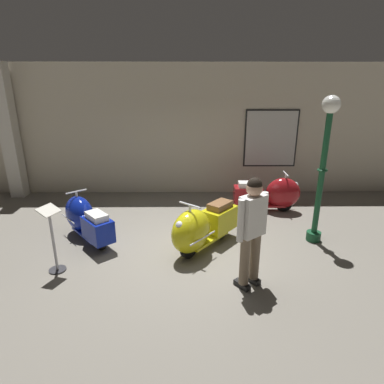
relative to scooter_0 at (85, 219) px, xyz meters
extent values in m
plane|color=slate|center=(2.00, -0.57, -0.43)|extent=(60.00, 60.00, 0.00)
cube|color=#BCB29E|center=(2.00, 2.97, 1.32)|extent=(18.00, 0.20, 3.50)
cube|color=black|center=(4.32, 2.86, 1.11)|extent=(1.45, 0.03, 1.55)
cube|color=#B2B2AD|center=(4.32, 2.84, 1.11)|extent=(1.37, 0.01, 1.47)
cube|color=beige|center=(-2.63, 2.62, 1.32)|extent=(0.36, 0.36, 3.50)
cylinder|color=black|center=(-0.19, 0.22, -0.24)|extent=(0.31, 0.34, 0.38)
cylinder|color=silver|center=(-0.19, 0.22, -0.24)|extent=(0.18, 0.19, 0.17)
cylinder|color=black|center=(0.40, -0.46, -0.24)|extent=(0.31, 0.34, 0.38)
cylinder|color=silver|center=(0.40, -0.46, -0.24)|extent=(0.18, 0.19, 0.17)
cube|color=navy|center=(0.10, -0.12, -0.26)|extent=(0.85, 0.91, 0.05)
ellipsoid|color=navy|center=(-0.16, 0.19, 0.03)|extent=(0.90, 0.93, 0.72)
cube|color=navy|center=(0.37, -0.43, -0.03)|extent=(0.71, 0.74, 0.42)
cube|color=silver|center=(0.37, -0.43, 0.24)|extent=(0.50, 0.52, 0.11)
sphere|color=silver|center=(-0.34, 0.39, 0.23)|extent=(0.14, 0.14, 0.14)
cylinder|color=silver|center=(-0.18, 0.21, 0.36)|extent=(0.04, 0.04, 0.27)
cylinder|color=silver|center=(-0.18, 0.21, 0.50)|extent=(0.34, 0.30, 0.03)
cube|color=silver|center=(-0.35, 0.03, -0.02)|extent=(0.43, 0.49, 0.02)
cylinder|color=black|center=(2.08, -0.78, -0.22)|extent=(0.33, 0.37, 0.41)
cylinder|color=silver|center=(2.08, -0.78, -0.22)|extent=(0.20, 0.21, 0.19)
cylinder|color=black|center=(2.70, -0.02, -0.22)|extent=(0.33, 0.37, 0.41)
cylinder|color=silver|center=(2.70, -0.02, -0.22)|extent=(0.20, 0.21, 0.19)
cube|color=gold|center=(2.39, -0.40, -0.24)|extent=(0.92, 0.99, 0.05)
ellipsoid|color=gold|center=(2.11, -0.74, 0.07)|extent=(0.97, 1.01, 0.79)
cube|color=gold|center=(2.68, -0.05, 0.01)|extent=(0.77, 0.81, 0.46)
cube|color=brown|center=(2.68, -0.05, 0.29)|extent=(0.54, 0.57, 0.12)
sphere|color=silver|center=(1.92, -0.96, 0.29)|extent=(0.16, 0.16, 0.16)
cylinder|color=silver|center=(2.09, -0.76, 0.43)|extent=(0.05, 0.05, 0.29)
cylinder|color=silver|center=(2.09, -0.76, 0.58)|extent=(0.37, 0.32, 0.03)
cube|color=silver|center=(2.31, -0.91, 0.02)|extent=(0.45, 0.54, 0.02)
cylinder|color=black|center=(4.39, 1.39, -0.23)|extent=(0.39, 0.09, 0.39)
cylinder|color=silver|center=(4.39, 1.39, -0.23)|extent=(0.18, 0.10, 0.18)
cylinder|color=black|center=(3.46, 1.41, -0.23)|extent=(0.39, 0.09, 0.39)
cylinder|color=silver|center=(3.46, 1.41, -0.23)|extent=(0.18, 0.10, 0.18)
cube|color=maroon|center=(3.92, 1.40, -0.25)|extent=(0.94, 0.37, 0.05)
ellipsoid|color=maroon|center=(4.34, 1.40, 0.05)|extent=(0.83, 0.53, 0.74)
cube|color=maroon|center=(3.50, 1.41, -0.02)|extent=(0.67, 0.41, 0.43)
cube|color=silver|center=(3.50, 1.41, 0.26)|extent=(0.48, 0.28, 0.12)
sphere|color=silver|center=(4.61, 1.39, 0.25)|extent=(0.15, 0.15, 0.15)
cylinder|color=silver|center=(4.37, 1.39, 0.39)|extent=(0.04, 0.04, 0.27)
cylinder|color=silver|center=(4.37, 1.39, 0.52)|extent=(0.04, 0.43, 0.03)
cube|color=silver|center=(4.34, 1.64, 0.00)|extent=(0.66, 0.03, 0.02)
cylinder|color=#144728|center=(4.56, -0.13, -0.34)|extent=(0.28, 0.28, 0.18)
cylinder|color=#144728|center=(4.56, -0.13, 0.90)|extent=(0.11, 0.11, 2.31)
torus|color=#144728|center=(4.56, -0.13, 1.02)|extent=(0.19, 0.19, 0.04)
sphere|color=white|center=(4.56, -0.13, 2.20)|extent=(0.32, 0.32, 0.32)
cube|color=black|center=(3.07, -1.54, -0.39)|extent=(0.25, 0.28, 0.08)
cylinder|color=#72604C|center=(3.08, -1.55, 0.09)|extent=(0.15, 0.15, 0.86)
cube|color=black|center=(2.89, -1.68, -0.39)|extent=(0.25, 0.28, 0.08)
cylinder|color=#72604C|center=(2.90, -1.70, 0.09)|extent=(0.15, 0.15, 0.86)
cube|color=silver|center=(2.99, -1.62, 0.74)|extent=(0.45, 0.41, 0.61)
cylinder|color=silver|center=(3.19, -1.47, 0.73)|extent=(0.09, 0.09, 0.63)
cylinder|color=silver|center=(2.80, -1.78, 0.73)|extent=(0.09, 0.09, 0.63)
sphere|color=tan|center=(2.99, -1.62, 1.16)|extent=(0.23, 0.23, 0.23)
sphere|color=black|center=(2.99, -1.62, 1.21)|extent=(0.21, 0.21, 0.21)
cylinder|color=#333338|center=(-0.14, -1.18, -0.42)|extent=(0.28, 0.28, 0.02)
cylinder|color=#A5A5AD|center=(-0.14, -1.18, 0.12)|extent=(0.04, 0.04, 1.05)
cube|color=silver|center=(-0.14, -1.18, 0.66)|extent=(0.33, 0.38, 0.12)
camera|label=1|loc=(2.07, -5.88, 2.56)|focal=30.03mm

